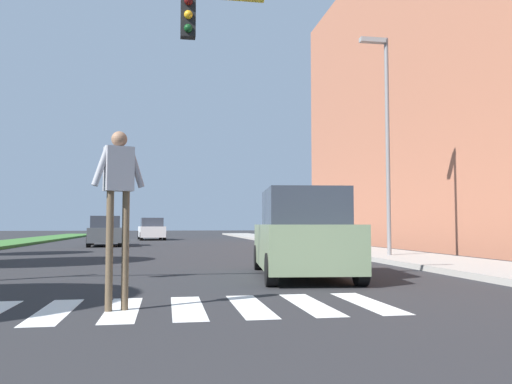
{
  "coord_description": "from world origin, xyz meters",
  "views": [
    {
      "loc": [
        0.58,
        -0.17,
        1.19
      ],
      "look_at": [
        4.04,
        19.67,
        2.45
      ],
      "focal_mm": 36.33,
      "sensor_mm": 36.0,
      "label": 1
    }
  ],
  "objects_px": {
    "street_lamp_right": "(385,125)",
    "pedestrian_performer": "(118,190)",
    "sedan_midblock": "(105,232)",
    "sedan_distant": "(151,230)",
    "suv_crossing": "(302,236)"
  },
  "relations": [
    {
      "from": "pedestrian_performer",
      "to": "sedan_midblock",
      "type": "distance_m",
      "value": 22.37
    },
    {
      "from": "street_lamp_right",
      "to": "sedan_midblock",
      "type": "relative_size",
      "value": 1.64
    },
    {
      "from": "pedestrian_performer",
      "to": "sedan_midblock",
      "type": "xyz_separation_m",
      "value": [
        -2.63,
        22.19,
        -0.9
      ]
    },
    {
      "from": "suv_crossing",
      "to": "sedan_midblock",
      "type": "bearing_deg",
      "value": 109.24
    },
    {
      "from": "street_lamp_right",
      "to": "pedestrian_performer",
      "type": "bearing_deg",
      "value": -131.22
    },
    {
      "from": "street_lamp_right",
      "to": "pedestrian_performer",
      "type": "height_order",
      "value": "street_lamp_right"
    },
    {
      "from": "pedestrian_performer",
      "to": "sedan_distant",
      "type": "height_order",
      "value": "pedestrian_performer"
    },
    {
      "from": "suv_crossing",
      "to": "sedan_midblock",
      "type": "height_order",
      "value": "suv_crossing"
    },
    {
      "from": "pedestrian_performer",
      "to": "street_lamp_right",
      "type": "bearing_deg",
      "value": 48.78
    },
    {
      "from": "pedestrian_performer",
      "to": "sedan_distant",
      "type": "xyz_separation_m",
      "value": [
        -0.43,
        33.21,
        -0.88
      ]
    },
    {
      "from": "suv_crossing",
      "to": "sedan_distant",
      "type": "height_order",
      "value": "suv_crossing"
    },
    {
      "from": "pedestrian_performer",
      "to": "sedan_distant",
      "type": "relative_size",
      "value": 0.53
    },
    {
      "from": "sedan_midblock",
      "to": "street_lamp_right",
      "type": "bearing_deg",
      "value": -50.64
    },
    {
      "from": "street_lamp_right",
      "to": "sedan_distant",
      "type": "relative_size",
      "value": 1.61
    },
    {
      "from": "sedan_distant",
      "to": "pedestrian_performer",
      "type": "bearing_deg",
      "value": -89.26
    }
  ]
}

